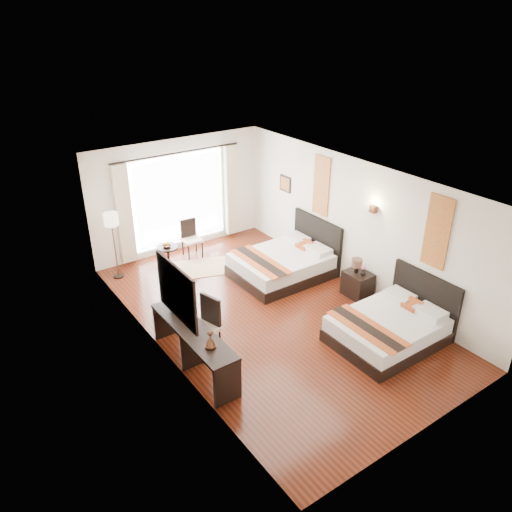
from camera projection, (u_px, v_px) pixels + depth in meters
floor at (269, 314)px, 10.01m from camera, size 4.50×7.50×0.01m
ceiling at (271, 180)px, 8.75m from camera, size 4.50×7.50×0.02m
wall_headboard at (355, 225)px, 10.52m from camera, size 0.01×7.50×2.80m
wall_desk at (160, 286)px, 8.23m from camera, size 0.01×7.50×2.80m
wall_window at (179, 196)px, 12.12m from camera, size 4.50×0.01×2.80m
wall_entry at (436, 353)px, 6.63m from camera, size 4.50×0.01×2.80m
window_glass at (179, 200)px, 12.15m from camera, size 2.40×0.02×2.20m
sheer_curtain at (180, 201)px, 12.11m from camera, size 2.30×0.02×2.10m
drape_left at (124, 215)px, 11.35m from camera, size 0.35×0.14×2.35m
drape_right at (232, 190)px, 12.83m from camera, size 0.35×0.14×2.35m
art_panel_near at (437, 232)px, 8.82m from camera, size 0.03×0.50×1.35m
art_panel_far at (321, 186)px, 11.08m from camera, size 0.03×0.50×1.35m
wall_sconce at (373, 209)px, 9.90m from camera, size 0.10×0.14×0.14m
mirror_frame at (177, 292)px, 7.76m from camera, size 0.04×1.25×0.95m
mirror_glass at (178, 291)px, 7.77m from camera, size 0.01×1.12×0.82m
bed_near at (391, 327)px, 9.10m from camera, size 1.98×1.55×1.11m
bed_far at (285, 263)px, 11.31m from camera, size 2.11×1.65×1.19m
nightstand at (358, 284)px, 10.53m from camera, size 0.46×0.57×0.55m
table_lamp at (357, 264)px, 10.34m from camera, size 0.22×0.22×0.35m
vase at (363, 274)px, 10.31m from camera, size 0.14×0.14×0.13m
console_desk at (194, 348)px, 8.40m from camera, size 0.50×2.20×0.76m
television at (177, 302)px, 8.54m from camera, size 0.20×0.82×0.47m
bronze_figurine at (210, 340)px, 7.74m from camera, size 0.21×0.21×0.27m
desk_chair at (204, 337)px, 8.77m from camera, size 0.61×0.61×1.06m
floor_lamp at (111, 224)px, 10.80m from camera, size 0.31×0.31×1.55m
side_table at (168, 258)px, 11.62m from camera, size 0.49×0.49×0.57m
fruit_bowl at (167, 246)px, 11.46m from camera, size 0.26×0.26×0.05m
window_chair at (192, 245)px, 12.22m from camera, size 0.45×0.45×0.92m
jute_rug at (202, 268)px, 11.75m from camera, size 1.63×1.36×0.01m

